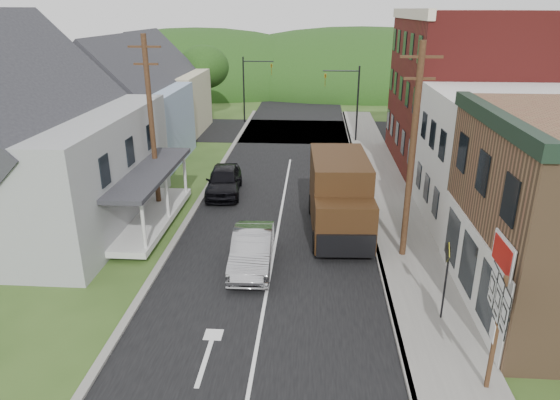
% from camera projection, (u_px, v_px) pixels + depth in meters
% --- Properties ---
extents(ground, '(120.00, 120.00, 0.00)m').
position_uv_depth(ground, '(266.00, 295.00, 18.79)').
color(ground, '#2D4719').
rests_on(ground, ground).
extents(road, '(9.00, 90.00, 0.02)m').
position_uv_depth(road, '(283.00, 200.00, 28.10)').
color(road, black).
rests_on(road, ground).
extents(cross_road, '(60.00, 9.00, 0.02)m').
position_uv_depth(cross_road, '(295.00, 131.00, 43.93)').
color(cross_road, black).
rests_on(cross_road, ground).
extents(sidewalk_right, '(2.80, 55.00, 0.15)m').
position_uv_depth(sidewalk_right, '(394.00, 215.00, 25.83)').
color(sidewalk_right, slate).
rests_on(sidewalk_right, ground).
extents(curb_right, '(0.20, 55.00, 0.15)m').
position_uv_depth(curb_right, '(368.00, 215.00, 25.92)').
color(curb_right, slate).
rests_on(curb_right, ground).
extents(curb_left, '(0.30, 55.00, 0.12)m').
position_uv_depth(curb_left, '(194.00, 210.00, 26.52)').
color(curb_left, slate).
rests_on(curb_left, ground).
extents(storefront_white, '(8.00, 7.00, 6.50)m').
position_uv_depth(storefront_white, '(515.00, 161.00, 23.87)').
color(storefront_white, silver).
rests_on(storefront_white, ground).
extents(storefront_red, '(8.00, 12.00, 10.00)m').
position_uv_depth(storefront_red, '(465.00, 93.00, 32.09)').
color(storefront_red, maroon).
rests_on(storefront_red, ground).
extents(house_gray, '(10.20, 12.24, 8.35)m').
position_uv_depth(house_gray, '(26.00, 141.00, 23.64)').
color(house_gray, '#A1A3A6').
rests_on(house_gray, ground).
extents(house_blue, '(7.14, 8.16, 7.28)m').
position_uv_depth(house_blue, '(129.00, 109.00, 34.01)').
color(house_blue, '#8091AF').
rests_on(house_blue, ground).
extents(house_cream, '(7.14, 8.16, 7.28)m').
position_uv_depth(house_cream, '(161.00, 89.00, 42.43)').
color(house_cream, '#BBB491').
rests_on(house_cream, ground).
extents(utility_pole_right, '(1.60, 0.26, 9.00)m').
position_uv_depth(utility_pole_right, '(412.00, 153.00, 20.01)').
color(utility_pole_right, '#472D19').
rests_on(utility_pole_right, ground).
extents(utility_pole_left, '(1.60, 0.26, 9.00)m').
position_uv_depth(utility_pole_left, '(152.00, 124.00, 24.99)').
color(utility_pole_left, '#472D19').
rests_on(utility_pole_left, ground).
extents(traffic_signal_right, '(2.87, 0.20, 6.00)m').
position_uv_depth(traffic_signal_right, '(349.00, 95.00, 39.04)').
color(traffic_signal_right, black).
rests_on(traffic_signal_right, ground).
extents(traffic_signal_left, '(2.87, 0.20, 6.00)m').
position_uv_depth(traffic_signal_left, '(251.00, 82.00, 46.12)').
color(traffic_signal_left, black).
rests_on(traffic_signal_left, ground).
extents(tree_left_c, '(5.80, 5.80, 8.41)m').
position_uv_depth(tree_left_c, '(34.00, 69.00, 36.52)').
color(tree_left_c, '#382616').
rests_on(tree_left_c, ground).
extents(tree_left_d, '(4.80, 4.80, 6.94)m').
position_uv_depth(tree_left_d, '(204.00, 67.00, 47.42)').
color(tree_left_d, '#382616').
rests_on(tree_left_d, ground).
extents(forested_ridge, '(90.00, 30.00, 16.00)m').
position_uv_depth(forested_ridge, '(304.00, 85.00, 70.00)').
color(forested_ridge, '#1A3810').
rests_on(forested_ridge, ground).
extents(silver_sedan, '(1.78, 4.68, 1.52)m').
position_uv_depth(silver_sedan, '(252.00, 250.00, 20.59)').
color(silver_sedan, '#A2A1A6').
rests_on(silver_sedan, ground).
extents(dark_sedan, '(2.29, 4.88, 1.61)m').
position_uv_depth(dark_sedan, '(224.00, 181.00, 28.79)').
color(dark_sedan, black).
rests_on(dark_sedan, ground).
extents(delivery_van, '(2.95, 6.55, 3.60)m').
position_uv_depth(delivery_van, '(340.00, 196.00, 23.49)').
color(delivery_van, '#321E0D').
rests_on(delivery_van, ground).
extents(route_sign_cluster, '(0.31, 2.01, 3.52)m').
position_uv_depth(route_sign_cluster, '(497.00, 317.00, 13.22)').
color(route_sign_cluster, '#472D19').
rests_on(route_sign_cluster, sidewalk_right).
extents(warning_sign, '(0.15, 0.80, 2.90)m').
position_uv_depth(warning_sign, '(446.00, 270.00, 16.51)').
color(warning_sign, black).
rests_on(warning_sign, sidewalk_right).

